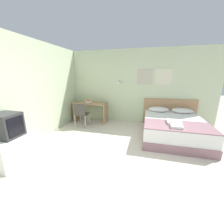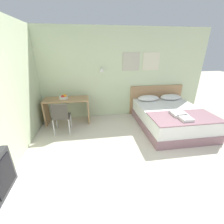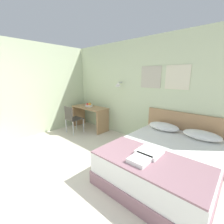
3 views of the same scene
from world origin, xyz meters
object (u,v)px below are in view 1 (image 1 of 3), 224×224
folded_towel_mid_bed (176,126)px  tv_stand (11,150)px  headboard (169,112)px  desk_chair (81,113)px  bed (173,128)px  television (6,125)px  pillow_right (182,111)px  folded_towel_near_foot (174,122)px  fruit_bowl (89,101)px  throw_blanket (178,126)px  pillow_left (159,109)px  desk (91,108)px

folded_towel_mid_bed → tv_stand: (-3.30, -1.43, -0.31)m
headboard → desk_chair: headboard is taller
bed → headboard: headboard is taller
desk_chair → television: 2.30m
headboard → desk_chair: bearing=-161.9°
pillow_right → tv_stand: (-3.74, -2.93, -0.33)m
television → pillow_right: bearing=38.1°
folded_towel_near_foot → tv_stand: 3.73m
folded_towel_near_foot → television: size_ratio=0.73×
fruit_bowl → tv_stand: fruit_bowl is taller
bed → folded_towel_mid_bed: 0.80m
bed → throw_blanket: size_ratio=1.27×
bed → folded_towel_near_foot: size_ratio=5.72×
throw_blanket → fruit_bowl: (-2.94, 1.34, 0.23)m
desk_chair → headboard: bearing=18.1°
folded_towel_mid_bed → television: television is taller
pillow_left → desk: bearing=-178.9°
desk → fruit_bowl: (-0.07, 0.04, 0.27)m
desk_chair → television: (-0.42, -2.24, 0.33)m
headboard → television: (-3.36, -3.20, 0.35)m
folded_towel_near_foot → pillow_left: bearing=103.9°
pillow_right → fruit_bowl: (-3.31, -0.01, 0.16)m
bed → desk_chair: 2.96m
pillow_left → headboard: bearing=36.2°
bed → television: television is taller
headboard → pillow_left: size_ratio=2.64×
bed → television: bearing=-147.3°
throw_blanket → fruit_bowl: bearing=155.4°
pillow_right → folded_towel_mid_bed: size_ratio=2.29×
bed → folded_towel_near_foot: 0.56m
pillow_right → fruit_bowl: fruit_bowl is taller
bed → pillow_right: (0.37, 0.77, 0.36)m
folded_towel_mid_bed → desk_chair: (-2.88, 0.81, -0.10)m
desk_chair → television: size_ratio=1.73×
throw_blanket → folded_towel_mid_bed: bearing=-115.8°
bed → throw_blanket: bearing=-90.0°
throw_blanket → television: size_ratio=3.28×
folded_towel_near_foot → fruit_bowl: size_ratio=1.43×
tv_stand → headboard: bearing=43.6°
fruit_bowl → television: size_ratio=0.51×
folded_towel_mid_bed → tv_stand: 3.61m
folded_towel_mid_bed → tv_stand: size_ratio=0.40×
fruit_bowl → desk_chair: bearing=-90.7°
throw_blanket → desk_chair: (-2.95, 0.66, -0.06)m
headboard → television: 4.66m
pillow_right → desk_chair: (-3.32, -0.69, -0.13)m
desk_chair → tv_stand: desk_chair is taller
television → fruit_bowl: bearing=81.7°
desk → desk_chair: (-0.08, -0.64, -0.02)m
tv_stand → pillow_right: bearing=38.1°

